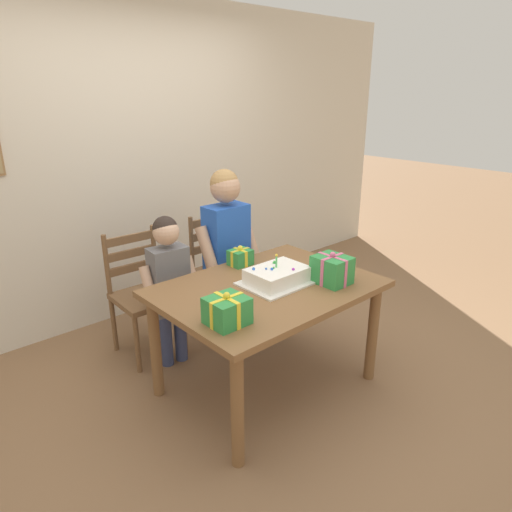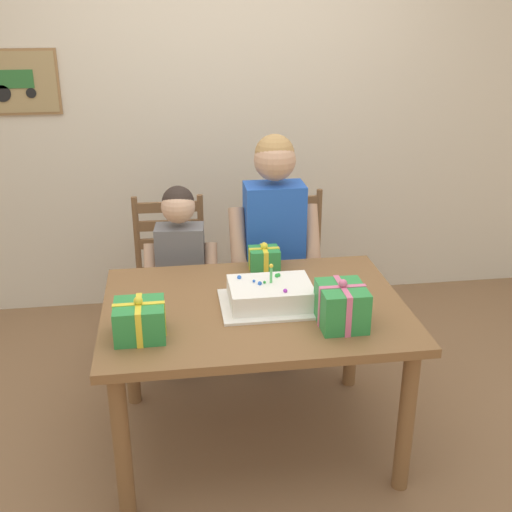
{
  "view_description": "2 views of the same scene",
  "coord_description": "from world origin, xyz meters",
  "px_view_note": "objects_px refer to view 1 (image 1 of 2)",
  "views": [
    {
      "loc": [
        -1.81,
        -1.91,
        1.88
      ],
      "look_at": [
        0.11,
        0.24,
        0.83
      ],
      "focal_mm": 32.38,
      "sensor_mm": 36.0,
      "label": 1
    },
    {
      "loc": [
        -0.35,
        -2.49,
        2.0
      ],
      "look_at": [
        0.02,
        0.08,
        0.93
      ],
      "focal_mm": 44.54,
      "sensor_mm": 36.0,
      "label": 2
    }
  ],
  "objects_px": {
    "gift_box_corner_small": "(227,311)",
    "chair_right": "(222,269)",
    "dining_table": "(267,299)",
    "child_older": "(227,241)",
    "birthday_cake": "(277,276)",
    "gift_box_red_large": "(332,270)",
    "gift_box_beside_cake": "(240,257)",
    "child_younger": "(169,277)",
    "chair_left": "(143,293)"
  },
  "relations": [
    {
      "from": "dining_table",
      "to": "chair_left",
      "type": "height_order",
      "value": "chair_left"
    },
    {
      "from": "child_older",
      "to": "dining_table",
      "type": "bearing_deg",
      "value": -106.9
    },
    {
      "from": "chair_left",
      "to": "chair_right",
      "type": "relative_size",
      "value": 1.0
    },
    {
      "from": "dining_table",
      "to": "gift_box_red_large",
      "type": "bearing_deg",
      "value": -35.32
    },
    {
      "from": "chair_left",
      "to": "chair_right",
      "type": "xyz_separation_m",
      "value": [
        0.73,
        -0.0,
        0.0
      ]
    },
    {
      "from": "gift_box_corner_small",
      "to": "chair_left",
      "type": "relative_size",
      "value": 0.22
    },
    {
      "from": "gift_box_beside_cake",
      "to": "chair_right",
      "type": "distance_m",
      "value": 0.69
    },
    {
      "from": "dining_table",
      "to": "birthday_cake",
      "type": "height_order",
      "value": "birthday_cake"
    },
    {
      "from": "birthday_cake",
      "to": "child_younger",
      "type": "distance_m",
      "value": 0.78
    },
    {
      "from": "gift_box_corner_small",
      "to": "child_older",
      "type": "bearing_deg",
      "value": 51.65
    },
    {
      "from": "gift_box_red_large",
      "to": "chair_right",
      "type": "height_order",
      "value": "gift_box_red_large"
    },
    {
      "from": "gift_box_corner_small",
      "to": "child_younger",
      "type": "relative_size",
      "value": 0.19
    },
    {
      "from": "gift_box_red_large",
      "to": "chair_left",
      "type": "xyz_separation_m",
      "value": [
        -0.69,
        1.17,
        -0.35
      ]
    },
    {
      "from": "gift_box_beside_cake",
      "to": "chair_left",
      "type": "distance_m",
      "value": 0.79
    },
    {
      "from": "chair_right",
      "to": "gift_box_corner_small",
      "type": "bearing_deg",
      "value": -126.5
    },
    {
      "from": "child_younger",
      "to": "dining_table",
      "type": "bearing_deg",
      "value": -65.05
    },
    {
      "from": "birthday_cake",
      "to": "chair_right",
      "type": "bearing_deg",
      "value": 72.78
    },
    {
      "from": "gift_box_beside_cake",
      "to": "birthday_cake",
      "type": "bearing_deg",
      "value": -94.97
    },
    {
      "from": "child_older",
      "to": "chair_right",
      "type": "bearing_deg",
      "value": 59.78
    },
    {
      "from": "birthday_cake",
      "to": "child_older",
      "type": "bearing_deg",
      "value": 78.99
    },
    {
      "from": "gift_box_red_large",
      "to": "child_younger",
      "type": "bearing_deg",
      "value": 125.51
    },
    {
      "from": "birthday_cake",
      "to": "child_older",
      "type": "height_order",
      "value": "child_older"
    },
    {
      "from": "gift_box_red_large",
      "to": "gift_box_corner_small",
      "type": "relative_size",
      "value": 1.07
    },
    {
      "from": "dining_table",
      "to": "chair_right",
      "type": "relative_size",
      "value": 1.45
    },
    {
      "from": "gift_box_beside_cake",
      "to": "child_younger",
      "type": "xyz_separation_m",
      "value": [
        -0.41,
        0.27,
        -0.12
      ]
    },
    {
      "from": "gift_box_red_large",
      "to": "child_younger",
      "type": "relative_size",
      "value": 0.2
    },
    {
      "from": "dining_table",
      "to": "birthday_cake",
      "type": "distance_m",
      "value": 0.16
    },
    {
      "from": "birthday_cake",
      "to": "chair_right",
      "type": "relative_size",
      "value": 0.48
    },
    {
      "from": "dining_table",
      "to": "child_younger",
      "type": "bearing_deg",
      "value": 114.95
    },
    {
      "from": "dining_table",
      "to": "child_younger",
      "type": "height_order",
      "value": "child_younger"
    },
    {
      "from": "chair_right",
      "to": "child_older",
      "type": "height_order",
      "value": "child_older"
    },
    {
      "from": "birthday_cake",
      "to": "chair_left",
      "type": "height_order",
      "value": "birthday_cake"
    },
    {
      "from": "gift_box_red_large",
      "to": "gift_box_beside_cake",
      "type": "bearing_deg",
      "value": 110.07
    },
    {
      "from": "gift_box_red_large",
      "to": "child_younger",
      "type": "height_order",
      "value": "child_younger"
    },
    {
      "from": "gift_box_corner_small",
      "to": "chair_right",
      "type": "distance_m",
      "value": 1.48
    },
    {
      "from": "gift_box_corner_small",
      "to": "chair_right",
      "type": "height_order",
      "value": "chair_right"
    },
    {
      "from": "gift_box_corner_small",
      "to": "chair_left",
      "type": "distance_m",
      "value": 1.21
    },
    {
      "from": "child_younger",
      "to": "gift_box_corner_small",
      "type": "bearing_deg",
      "value": -102.0
    },
    {
      "from": "gift_box_beside_cake",
      "to": "gift_box_corner_small",
      "type": "relative_size",
      "value": 0.74
    },
    {
      "from": "dining_table",
      "to": "chair_right",
      "type": "distance_m",
      "value": 1.02
    },
    {
      "from": "chair_left",
      "to": "child_older",
      "type": "distance_m",
      "value": 0.72
    },
    {
      "from": "child_older",
      "to": "child_younger",
      "type": "xyz_separation_m",
      "value": [
        -0.5,
        0.0,
        -0.16
      ]
    },
    {
      "from": "dining_table",
      "to": "child_older",
      "type": "distance_m",
      "value": 0.71
    },
    {
      "from": "chair_left",
      "to": "child_younger",
      "type": "relative_size",
      "value": 0.84
    },
    {
      "from": "gift_box_beside_cake",
      "to": "child_older",
      "type": "height_order",
      "value": "child_older"
    },
    {
      "from": "gift_box_beside_cake",
      "to": "chair_right",
      "type": "xyz_separation_m",
      "value": [
        0.26,
        0.55,
        -0.32
      ]
    },
    {
      "from": "gift_box_red_large",
      "to": "chair_left",
      "type": "height_order",
      "value": "gift_box_red_large"
    },
    {
      "from": "chair_right",
      "to": "chair_left",
      "type": "bearing_deg",
      "value": 180.0
    },
    {
      "from": "gift_box_corner_small",
      "to": "chair_left",
      "type": "xyz_separation_m",
      "value": [
        0.13,
        1.16,
        -0.34
      ]
    },
    {
      "from": "gift_box_red_large",
      "to": "child_younger",
      "type": "distance_m",
      "value": 1.1
    }
  ]
}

